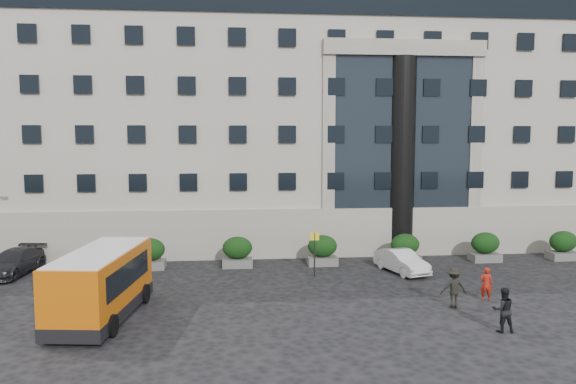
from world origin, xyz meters
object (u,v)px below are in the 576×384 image
red_truck (12,232)px  parked_car_d (31,237)px  pedestrian_b (503,310)px  pedestrian_c (454,287)px  hedge_c (322,250)px  bus_stop_sign (315,246)px  hedge_a (150,253)px  pedestrian_a (486,284)px  hedge_d (405,248)px  hedge_f (563,245)px  minibus (101,281)px  parked_car_c (14,262)px  white_taxi (402,261)px  hedge_b (237,252)px  hedge_e (485,247)px

red_truck → parked_car_d: bearing=68.0°
pedestrian_b → pedestrian_c: 3.43m
hedge_c → bus_stop_sign: bus_stop_sign is taller
hedge_a → pedestrian_a: bearing=-25.7°
hedge_d → pedestrian_a: bearing=-80.0°
hedge_f → pedestrian_a: hedge_f is taller
hedge_f → pedestrian_b: size_ratio=1.00×
minibus → parked_car_c: (-6.82, 8.43, -0.93)m
hedge_c → hedge_f: same height
red_truck → pedestrian_c: size_ratio=3.00×
parked_car_c → pedestrian_a: (24.60, -7.56, 0.11)m
white_taxi → hedge_a: bearing=153.6°
hedge_f → pedestrian_b: (-10.21, -12.40, -0.01)m
minibus → hedge_c: bearing=46.7°
red_truck → white_taxi: red_truck is taller
hedge_b → hedge_f: size_ratio=1.00×
white_taxi → hedge_e: bearing=3.9°
pedestrian_a → pedestrian_b: (-1.25, -4.21, 0.10)m
bus_stop_sign → minibus: bearing=-148.6°
hedge_b → hedge_d: same height
hedge_b → bus_stop_sign: size_ratio=0.73×
hedge_c → hedge_a: bearing=180.0°
hedge_e → red_truck: red_truck is taller
hedge_b → hedge_d: bearing=0.0°
hedge_a → parked_car_c: (-7.55, -0.63, -0.22)m
bus_stop_sign → minibus: 12.00m
hedge_c → parked_car_d: hedge_c is taller
hedge_a → parked_car_c: 7.58m
pedestrian_c → pedestrian_a: bearing=-154.3°
red_truck → hedge_a: bearing=-40.8°
parked_car_c → hedge_d: bearing=9.5°
hedge_e → pedestrian_c: bearing=-122.3°
hedge_a → hedge_e: size_ratio=1.00×
hedge_d → bus_stop_sign: bearing=-155.3°
bus_stop_sign → hedge_f: bearing=9.6°
minibus → hedge_b: bearing=64.3°
minibus → pedestrian_c: minibus is taller
hedge_d → parked_car_c: hedge_d is taller
hedge_f → parked_car_d: (-35.45, 7.76, -0.24)m
hedge_c → white_taxi: size_ratio=0.46×
red_truck → pedestrian_a: (26.90, -13.54, -0.63)m
hedge_c → hedge_e: 10.40m
hedge_a → pedestrian_a: (17.04, -8.19, -0.11)m
hedge_e → hedge_f: 5.20m
hedge_f → pedestrian_a: bearing=-137.6°
hedge_f → pedestrian_a: (-8.96, -8.19, -0.11)m
hedge_f → hedge_b: bearing=180.0°
red_truck → parked_car_d: (0.41, 2.41, -0.77)m
hedge_d → hedge_f: (10.40, 0.00, 0.00)m
red_truck → hedge_b: bearing=-31.9°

